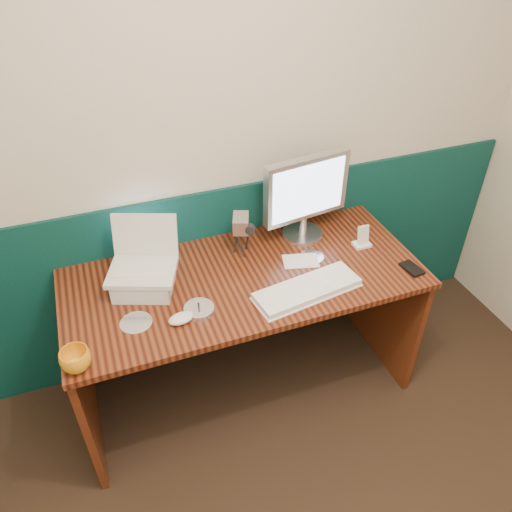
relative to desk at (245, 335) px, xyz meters
name	(u,v)px	position (x,y,z in m)	size (l,w,h in m)	color
back_wall	(189,143)	(-0.12, 0.37, 0.88)	(3.50, 0.04, 2.50)	beige
wainscot	(201,277)	(-0.12, 0.36, 0.12)	(3.48, 0.02, 1.00)	#073027
desk	(245,335)	(0.00, 0.00, 0.00)	(1.60, 0.70, 0.75)	black
laptop_riser	(144,281)	(-0.43, 0.07, 0.42)	(0.24, 0.20, 0.08)	silver
laptop	(139,252)	(-0.43, 0.07, 0.58)	(0.28, 0.21, 0.23)	silver
monitor	(305,197)	(0.38, 0.20, 0.59)	(0.43, 0.12, 0.43)	silver
keyboard	(307,290)	(0.22, -0.20, 0.39)	(0.47, 0.16, 0.03)	white
mouse_right	(330,284)	(0.32, -0.20, 0.39)	(0.11, 0.07, 0.04)	white
mouse_left	(181,318)	(-0.33, -0.18, 0.39)	(0.11, 0.06, 0.04)	silver
mug	(76,360)	(-0.74, -0.28, 0.42)	(0.11, 0.11, 0.09)	orange
camcorder	(241,235)	(0.05, 0.17, 0.48)	(0.09, 0.14, 0.21)	#B6B6BB
cd_spindle	(199,310)	(-0.25, -0.16, 0.39)	(0.12, 0.12, 0.03)	silver
cd_loose_a	(136,322)	(-0.50, -0.12, 0.38)	(0.13, 0.13, 0.00)	silver
cd_loose_b	(312,256)	(0.35, 0.03, 0.38)	(0.11, 0.11, 0.00)	silver
pen	(308,277)	(0.26, -0.11, 0.38)	(0.01, 0.01, 0.15)	black
papers	(301,261)	(0.28, 0.01, 0.38)	(0.16, 0.11, 0.00)	silver
dock	(362,244)	(0.61, 0.02, 0.38)	(0.08, 0.06, 0.02)	white
music_player	(363,235)	(0.61, 0.02, 0.44)	(0.06, 0.01, 0.10)	silver
pda	(412,268)	(0.73, -0.22, 0.38)	(0.06, 0.11, 0.01)	black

